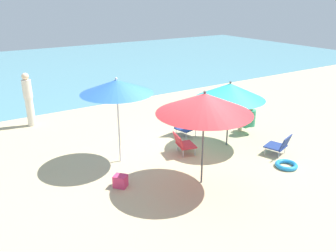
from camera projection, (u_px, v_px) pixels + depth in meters
name	position (u px, v px, depth m)	size (l,w,h in m)	color
ground_plane	(196.00, 167.00, 8.18)	(40.00, 40.00, 0.00)	#CCB789
sea_water	(45.00, 69.00, 19.13)	(40.00, 16.00, 0.01)	#5693A3
umbrella_blue	(117.00, 87.00, 7.82)	(1.68, 1.68, 2.09)	silver
umbrella_red	(204.00, 103.00, 6.89)	(1.97, 1.97, 2.06)	#4C4C51
umbrella_teal	(230.00, 91.00, 8.87)	(1.84, 1.84, 1.77)	#4C4C51
beach_chair_a	(183.00, 143.00, 8.78)	(0.59, 0.61, 0.55)	red
beach_chair_b	(183.00, 125.00, 9.94)	(0.63, 0.67, 0.63)	navy
beach_chair_c	(280.00, 145.00, 8.71)	(0.63, 0.67, 0.56)	navy
person_a	(29.00, 99.00, 10.51)	(0.27, 0.27, 1.66)	silver
person_b	(249.00, 118.00, 10.03)	(0.35, 0.56, 0.95)	#389970
swim_ring	(286.00, 165.00, 8.17)	(0.53, 0.53, 0.10)	#238CD8
beach_bag	(120.00, 181.00, 7.30)	(0.27, 0.22, 0.27)	#DB3866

